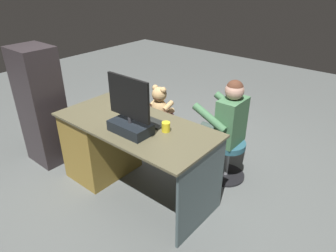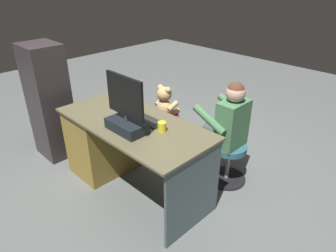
# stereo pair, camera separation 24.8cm
# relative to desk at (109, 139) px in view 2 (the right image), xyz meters

# --- Properties ---
(ground_plane) EXTENTS (10.00, 10.00, 0.00)m
(ground_plane) POSITION_rel_desk_xyz_m (-0.42, -0.36, -0.40)
(ground_plane) COLOR #555958
(desk) EXTENTS (1.55, 0.73, 0.76)m
(desk) POSITION_rel_desk_xyz_m (0.00, 0.00, 0.00)
(desk) COLOR brown
(desk) RESTS_ON ground_plane
(monitor) EXTENTS (0.45, 0.21, 0.49)m
(monitor) POSITION_rel_desk_xyz_m (-0.52, 0.14, 0.50)
(monitor) COLOR black
(monitor) RESTS_ON desk
(keyboard) EXTENTS (0.42, 0.14, 0.02)m
(keyboard) POSITION_rel_desk_xyz_m (-0.47, -0.10, 0.37)
(keyboard) COLOR black
(keyboard) RESTS_ON desk
(computer_mouse) EXTENTS (0.06, 0.10, 0.04)m
(computer_mouse) POSITION_rel_desk_xyz_m (-0.16, -0.12, 0.38)
(computer_mouse) COLOR black
(computer_mouse) RESTS_ON desk
(cup) EXTENTS (0.07, 0.07, 0.09)m
(cup) POSITION_rel_desk_xyz_m (-0.74, -0.07, 0.40)
(cup) COLOR yellow
(cup) RESTS_ON desk
(tv_remote) EXTENTS (0.05, 0.15, 0.02)m
(tv_remote) POSITION_rel_desk_xyz_m (-0.30, 0.07, 0.37)
(tv_remote) COLOR black
(tv_remote) RESTS_ON desk
(office_chair_teddy) EXTENTS (0.45, 0.45, 0.43)m
(office_chair_teddy) POSITION_rel_desk_xyz_m (-0.05, -0.77, -0.16)
(office_chair_teddy) COLOR black
(office_chair_teddy) RESTS_ON ground_plane
(teddy_bear) EXTENTS (0.26, 0.27, 0.39)m
(teddy_bear) POSITION_rel_desk_xyz_m (-0.05, -0.78, 0.20)
(teddy_bear) COLOR tan
(teddy_bear) RESTS_ON office_chair_teddy
(visitor_chair) EXTENTS (0.40, 0.40, 0.43)m
(visitor_chair) POSITION_rel_desk_xyz_m (-0.99, -0.77, -0.15)
(visitor_chair) COLOR black
(visitor_chair) RESTS_ON ground_plane
(person) EXTENTS (0.54, 0.47, 1.09)m
(person) POSITION_rel_desk_xyz_m (-0.90, -0.77, 0.23)
(person) COLOR #406D47
(person) RESTS_ON ground_plane
(equipment_rack) EXTENTS (0.44, 0.36, 1.32)m
(equipment_rack) POSITION_rel_desk_xyz_m (0.78, 0.24, 0.26)
(equipment_rack) COLOR #2F292C
(equipment_rack) RESTS_ON ground_plane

